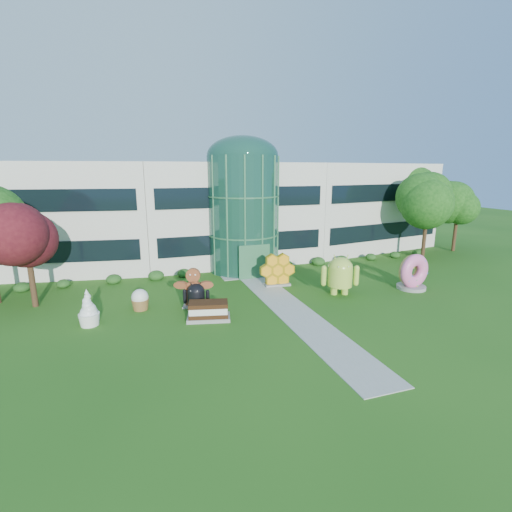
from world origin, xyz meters
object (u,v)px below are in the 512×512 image
object	(u,v)px
donut	(413,271)
gingerbread	(194,287)
android_green	(340,273)
android_black	(196,295)

from	to	relation	value
donut	gingerbread	world-z (taller)	donut
android_green	donut	xyz separation A→B (m)	(5.76, -0.62, -0.23)
android_black	gingerbread	xyz separation A→B (m)	(-0.04, 0.65, 0.29)
donut	gingerbread	size ratio (longest dim) A/B	0.96
android_black	gingerbread	size ratio (longest dim) A/B	0.71
gingerbread	donut	bearing A→B (deg)	11.82
android_green	android_black	distance (m)	10.18
android_green	gingerbread	distance (m)	10.25
donut	gingerbread	distance (m)	16.03
android_black	android_green	bearing A→B (deg)	21.83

